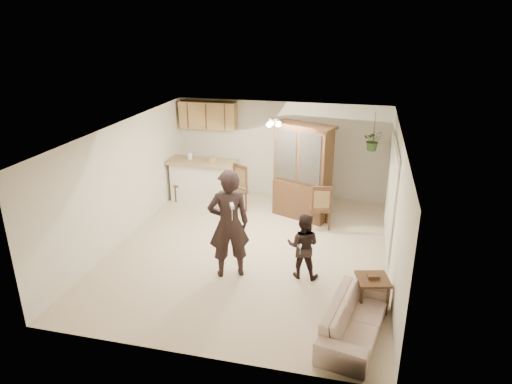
% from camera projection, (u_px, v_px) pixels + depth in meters
% --- Properties ---
extents(floor, '(6.50, 6.50, 0.00)m').
position_uv_depth(floor, '(250.00, 249.00, 9.39)').
color(floor, beige).
rests_on(floor, ground).
extents(ceiling, '(5.50, 6.50, 0.02)m').
position_uv_depth(ceiling, '(250.00, 131.00, 8.50)').
color(ceiling, silver).
rests_on(ceiling, wall_back).
extents(wall_back, '(5.50, 0.02, 2.50)m').
position_uv_depth(wall_back, '(281.00, 150.00, 11.90)').
color(wall_back, beige).
rests_on(wall_back, ground).
extents(wall_front, '(5.50, 0.02, 2.50)m').
position_uv_depth(wall_front, '(189.00, 279.00, 6.00)').
color(wall_front, beige).
rests_on(wall_front, ground).
extents(wall_left, '(0.02, 6.50, 2.50)m').
position_uv_depth(wall_left, '(123.00, 182.00, 9.55)').
color(wall_left, beige).
rests_on(wall_left, ground).
extents(wall_right, '(0.02, 6.50, 2.50)m').
position_uv_depth(wall_right, '(395.00, 206.00, 8.35)').
color(wall_right, beige).
rests_on(wall_right, ground).
extents(breakfast_bar, '(1.60, 0.55, 1.00)m').
position_uv_depth(breakfast_bar, '(203.00, 182.00, 11.76)').
color(breakfast_bar, silver).
rests_on(breakfast_bar, floor).
extents(bar_top, '(1.75, 0.70, 0.08)m').
position_uv_depth(bar_top, '(202.00, 162.00, 11.56)').
color(bar_top, '#9D815E').
rests_on(bar_top, breakfast_bar).
extents(upper_cabinets, '(1.50, 0.34, 0.70)m').
position_uv_depth(upper_cabinets, '(208.00, 115.00, 11.85)').
color(upper_cabinets, olive).
rests_on(upper_cabinets, wall_back).
extents(vertical_blinds, '(0.06, 2.30, 2.10)m').
position_uv_depth(vertical_blinds, '(391.00, 196.00, 9.23)').
color(vertical_blinds, beige).
rests_on(vertical_blinds, wall_right).
extents(ceiling_fixture, '(0.36, 0.36, 0.20)m').
position_uv_depth(ceiling_fixture, '(273.00, 123.00, 9.58)').
color(ceiling_fixture, '#FFECBF').
rests_on(ceiling_fixture, ceiling).
extents(hanging_plant, '(0.43, 0.37, 0.48)m').
position_uv_depth(hanging_plant, '(373.00, 140.00, 10.41)').
color(hanging_plant, '#2F5923').
rests_on(hanging_plant, ceiling).
extents(plant_cord, '(0.01, 0.01, 0.65)m').
position_uv_depth(plant_cord, '(375.00, 126.00, 10.29)').
color(plant_cord, '#2A231E').
rests_on(plant_cord, ceiling).
extents(sofa, '(1.08, 1.98, 0.73)m').
position_uv_depth(sofa, '(356.00, 313.00, 6.76)').
color(sofa, '#C1B39F').
rests_on(sofa, floor).
extents(adult, '(0.78, 0.67, 1.80)m').
position_uv_depth(adult, '(229.00, 230.00, 8.17)').
color(adult, black).
rests_on(adult, floor).
extents(child, '(0.67, 0.54, 1.35)m').
position_uv_depth(child, '(303.00, 243.00, 8.20)').
color(child, black).
rests_on(child, floor).
extents(china_hutch, '(1.53, 1.05, 2.25)m').
position_uv_depth(china_hutch, '(303.00, 172.00, 10.58)').
color(china_hutch, '#3A1D15').
rests_on(china_hutch, floor).
extents(side_table, '(0.61, 0.61, 0.61)m').
position_uv_depth(side_table, '(372.00, 292.00, 7.42)').
color(side_table, '#3A1D15').
rests_on(side_table, floor).
extents(chair_bar, '(0.57, 0.57, 0.97)m').
position_uv_depth(chair_bar, '(182.00, 189.00, 11.93)').
color(chair_bar, '#3A1D15').
rests_on(chair_bar, floor).
extents(chair_hutch_left, '(0.70, 0.70, 1.15)m').
position_uv_depth(chair_hutch_left, '(234.00, 199.00, 11.15)').
color(chair_hutch_left, '#3A1D15').
rests_on(chair_hutch_left, floor).
extents(chair_hutch_right, '(0.56, 0.56, 1.06)m').
position_uv_depth(chair_hutch_right, '(320.00, 215.00, 10.32)').
color(chair_hutch_right, '#3A1D15').
rests_on(chair_hutch_right, floor).
extents(controller_adult, '(0.12, 0.18, 0.05)m').
position_uv_depth(controller_adult, '(232.00, 206.00, 7.50)').
color(controller_adult, white).
rests_on(controller_adult, adult).
extents(controller_child, '(0.04, 0.11, 0.03)m').
position_uv_depth(controller_child, '(300.00, 246.00, 7.90)').
color(controller_child, white).
rests_on(controller_child, child).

